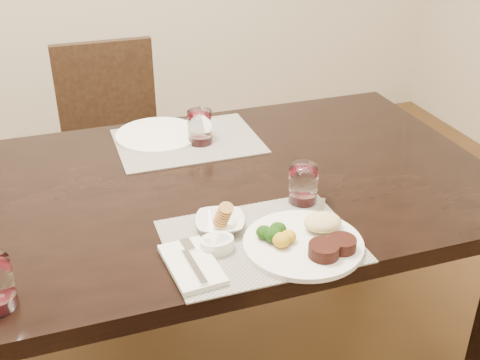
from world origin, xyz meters
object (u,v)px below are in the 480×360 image
object	(u,v)px
dinner_plate	(309,240)
wine_glass_near	(303,186)
cracker_bowl	(220,223)
far_plate	(158,135)
steak_knife	(334,224)
chair_far	(114,139)

from	to	relation	value
dinner_plate	wine_glass_near	bearing A→B (deg)	71.65
dinner_plate	cracker_bowl	size ratio (longest dim) A/B	1.93
wine_glass_near	far_plate	xyz separation A→B (m)	(-0.28, 0.54, -0.04)
dinner_plate	wine_glass_near	world-z (taller)	wine_glass_near
cracker_bowl	wine_glass_near	bearing A→B (deg)	12.65
steak_knife	wine_glass_near	size ratio (longest dim) A/B	1.87
steak_knife	wine_glass_near	xyz separation A→B (m)	(-0.02, 0.14, 0.04)
dinner_plate	far_plate	bearing A→B (deg)	107.47
cracker_bowl	dinner_plate	bearing A→B (deg)	-38.41
dinner_plate	wine_glass_near	distance (m)	0.21
cracker_bowl	steak_knife	bearing A→B (deg)	-16.50
wine_glass_near	far_plate	size ratio (longest dim) A/B	0.38
dinner_plate	far_plate	distance (m)	0.77
wine_glass_near	steak_knife	bearing A→B (deg)	-79.84
wine_glass_near	chair_far	bearing A→B (deg)	108.15
steak_knife	wine_glass_near	bearing A→B (deg)	131.65
cracker_bowl	far_plate	xyz separation A→B (m)	(-0.03, 0.60, -0.01)
wine_glass_near	far_plate	distance (m)	0.61
cracker_bowl	chair_far	bearing A→B (deg)	95.68
chair_far	steak_knife	bearing A→B (deg)	-72.70
steak_knife	dinner_plate	bearing A→B (deg)	-116.50
dinner_plate	wine_glass_near	xyz separation A→B (m)	(0.07, 0.20, 0.03)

